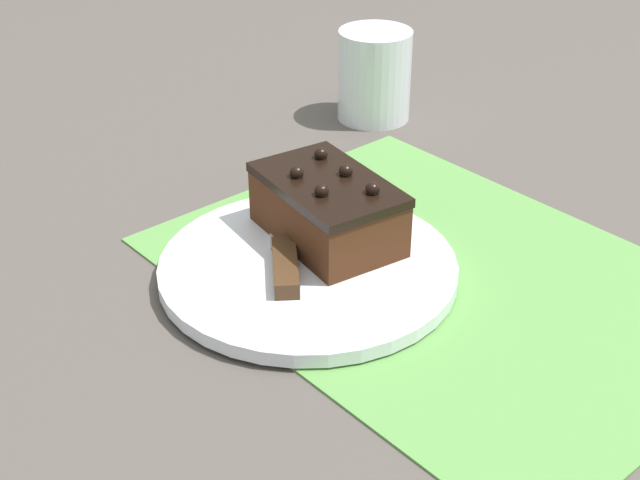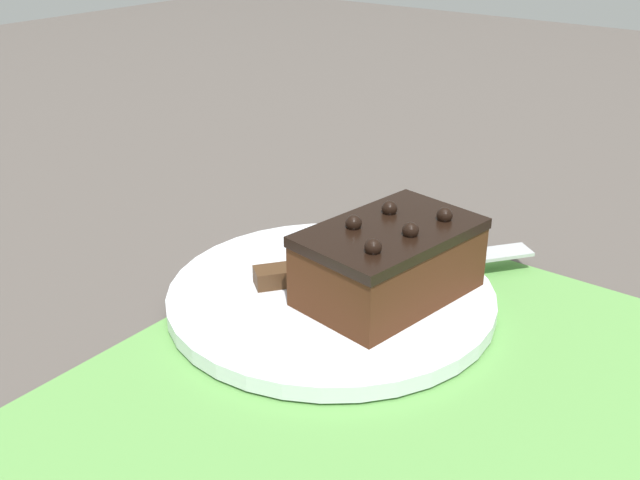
# 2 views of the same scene
# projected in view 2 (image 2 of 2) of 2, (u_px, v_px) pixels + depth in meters

# --- Properties ---
(ground_plane) EXTENTS (3.00, 3.00, 0.00)m
(ground_plane) POSITION_uv_depth(u_px,v_px,m) (366.00, 393.00, 0.48)
(ground_plane) COLOR #544C47
(placemat_woven) EXTENTS (0.46, 0.34, 0.00)m
(placemat_woven) POSITION_uv_depth(u_px,v_px,m) (366.00, 391.00, 0.48)
(placemat_woven) COLOR #609E4C
(placemat_woven) RESTS_ON ground_plane
(cake_plate) EXTENTS (0.25, 0.25, 0.01)m
(cake_plate) POSITION_uv_depth(u_px,v_px,m) (331.00, 296.00, 0.57)
(cake_plate) COLOR white
(cake_plate) RESTS_ON placemat_woven
(chocolate_cake) EXTENTS (0.14, 0.10, 0.07)m
(chocolate_cake) POSITION_uv_depth(u_px,v_px,m) (389.00, 261.00, 0.55)
(chocolate_cake) COLOR #472614
(chocolate_cake) RESTS_ON cake_plate
(serving_knife) EXTENTS (0.20, 0.16, 0.01)m
(serving_knife) POSITION_uv_depth(u_px,v_px,m) (351.00, 269.00, 0.59)
(serving_knife) COLOR #472D19
(serving_knife) RESTS_ON cake_plate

